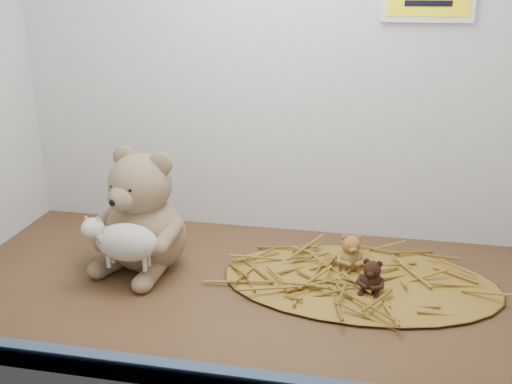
% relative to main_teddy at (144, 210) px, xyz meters
% --- Properties ---
extents(alcove_shell, '(1.20, 0.60, 0.90)m').
position_rel_main_teddy_xyz_m(alcove_shell, '(0.24, 0.03, 0.32)').
color(alcove_shell, '#432717').
rests_on(alcove_shell, ground).
extents(front_rail, '(1.19, 0.02, 0.04)m').
position_rel_main_teddy_xyz_m(front_rail, '(0.24, -0.35, -0.11)').
color(front_rail, '#3C5372').
rests_on(front_rail, shelf_floor).
extents(straw_bed, '(0.55, 0.32, 0.01)m').
position_rel_main_teddy_xyz_m(straw_bed, '(0.44, 0.01, -0.12)').
color(straw_bed, brown).
rests_on(straw_bed, shelf_floor).
extents(main_teddy, '(0.26, 0.27, 0.26)m').
position_rel_main_teddy_xyz_m(main_teddy, '(0.00, 0.00, 0.00)').
color(main_teddy, '#8F7758').
rests_on(main_teddy, shelf_floor).
extents(toy_lamb, '(0.16, 0.10, 0.10)m').
position_rel_main_teddy_xyz_m(toy_lamb, '(0.00, -0.09, -0.03)').
color(toy_lamb, beige).
rests_on(toy_lamb, main_teddy).
extents(mini_teddy_tan, '(0.08, 0.08, 0.08)m').
position_rel_main_teddy_xyz_m(mini_teddy_tan, '(0.42, 0.05, -0.08)').
color(mini_teddy_tan, olive).
rests_on(mini_teddy_tan, straw_bed).
extents(mini_teddy_brown, '(0.06, 0.07, 0.07)m').
position_rel_main_teddy_xyz_m(mini_teddy_brown, '(0.46, -0.03, -0.08)').
color(mini_teddy_brown, black).
rests_on(mini_teddy_brown, straw_bed).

